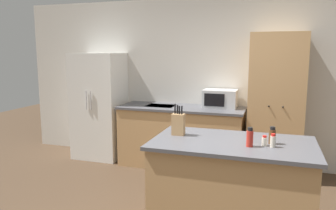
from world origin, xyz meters
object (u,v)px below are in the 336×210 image
at_px(microwave, 220,99).
at_px(refrigerator, 99,106).
at_px(spice_bottle_short_red, 272,136).
at_px(spice_bottle_amber_oil, 264,141).
at_px(spice_bottle_tall_dark, 250,138).
at_px(knife_block, 178,124).
at_px(pantry_cabinet, 276,106).
at_px(spice_bottle_green_herb, 273,141).

bearing_deg(microwave, refrigerator, -176.80).
xyz_separation_m(microwave, spice_bottle_short_red, (0.77, -1.86, -0.06)).
distance_m(microwave, spice_bottle_amber_oil, 2.07).
distance_m(spice_bottle_tall_dark, spice_bottle_short_red, 0.24).
bearing_deg(knife_block, spice_bottle_tall_dark, -15.49).
height_order(pantry_cabinet, knife_block, pantry_cabinet).
bearing_deg(refrigerator, pantry_cabinet, 0.26).
xyz_separation_m(pantry_cabinet, spice_bottle_tall_dark, (-0.22, -1.91, 0.01)).
xyz_separation_m(knife_block, spice_bottle_tall_dark, (0.72, -0.20, -0.03)).
relative_size(spice_bottle_tall_dark, spice_bottle_green_herb, 1.42).
distance_m(pantry_cabinet, microwave, 0.81).
bearing_deg(spice_bottle_tall_dark, refrigerator, 143.81).
xyz_separation_m(spice_bottle_amber_oil, spice_bottle_green_herb, (0.07, -0.02, 0.01)).
xyz_separation_m(refrigerator, microwave, (2.01, 0.11, 0.20)).
height_order(knife_block, spice_bottle_short_red, knife_block).
bearing_deg(microwave, pantry_cabinet, -7.07).
distance_m(pantry_cabinet, spice_bottle_amber_oil, 1.85).
distance_m(pantry_cabinet, knife_block, 1.95).
distance_m(refrigerator, microwave, 2.02).
relative_size(pantry_cabinet, spice_bottle_short_red, 12.64).
bearing_deg(knife_block, spice_bottle_short_red, -3.05).
bearing_deg(spice_bottle_tall_dark, spice_bottle_green_herb, 12.68).
bearing_deg(spice_bottle_amber_oil, pantry_cabinet, 87.09).
xyz_separation_m(microwave, spice_bottle_green_herb, (0.78, -1.97, -0.07)).
bearing_deg(refrigerator, spice_bottle_tall_dark, -36.19).
height_order(microwave, knife_block, knife_block).
height_order(spice_bottle_tall_dark, spice_bottle_green_herb, spice_bottle_tall_dark).
height_order(refrigerator, spice_bottle_tall_dark, refrigerator).
bearing_deg(spice_bottle_tall_dark, microwave, 106.22).
bearing_deg(spice_bottle_amber_oil, microwave, 109.98).
bearing_deg(refrigerator, microwave, 3.20).
bearing_deg(pantry_cabinet, spice_bottle_tall_dark, -96.49).
xyz_separation_m(pantry_cabinet, knife_block, (-0.93, -1.71, 0.04)).
relative_size(refrigerator, spice_bottle_tall_dark, 10.05).
xyz_separation_m(pantry_cabinet, spice_bottle_green_herb, (-0.02, -1.87, -0.02)).
relative_size(microwave, spice_bottle_green_herb, 4.05).
relative_size(pantry_cabinet, spice_bottle_amber_oil, 21.35).
distance_m(refrigerator, spice_bottle_green_herb, 3.35).
height_order(pantry_cabinet, spice_bottle_green_herb, pantry_cabinet).
height_order(spice_bottle_tall_dark, spice_bottle_short_red, spice_bottle_tall_dark).
relative_size(knife_block, spice_bottle_tall_dark, 1.81).
relative_size(microwave, spice_bottle_short_red, 3.09).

